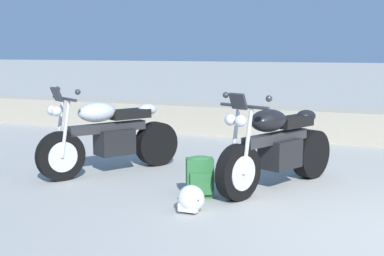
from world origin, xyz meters
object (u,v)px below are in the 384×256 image
(motorcycle_black_centre, at_px, (276,148))
(rider_backpack, at_px, (200,176))
(rider_helmet, at_px, (191,199))
(motorcycle_silver_near_left, at_px, (109,137))

(motorcycle_black_centre, relative_size, rider_backpack, 4.16)
(rider_helmet, bearing_deg, motorcycle_black_centre, 64.66)
(motorcycle_silver_near_left, relative_size, motorcycle_black_centre, 0.95)
(rider_backpack, bearing_deg, motorcycle_black_centre, 44.45)
(rider_backpack, bearing_deg, motorcycle_silver_near_left, 156.77)
(rider_backpack, distance_m, rider_helmet, 0.58)
(motorcycle_silver_near_left, distance_m, rider_helmet, 2.09)
(rider_backpack, height_order, rider_helmet, rider_backpack)
(motorcycle_silver_near_left, bearing_deg, rider_helmet, -36.35)
(motorcycle_black_centre, height_order, rider_backpack, motorcycle_black_centre)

